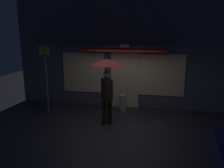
{
  "coord_description": "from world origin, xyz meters",
  "views": [
    {
      "loc": [
        1.11,
        -6.4,
        2.98
      ],
      "look_at": [
        -0.17,
        0.36,
        1.36
      ],
      "focal_mm": 36.04,
      "sensor_mm": 36.0,
      "label": 1
    }
  ],
  "objects": [
    {
      "name": "person_with_umbrella",
      "position": [
        -0.34,
        0.36,
        1.63
      ],
      "size": [
        1.03,
        1.03,
        2.15
      ],
      "rotation": [
        0.0,
        0.0,
        -1.02
      ],
      "color": "black",
      "rests_on": "ground"
    },
    {
      "name": "sidewalk_bollard",
      "position": [
        0.01,
        1.65,
        0.33
      ],
      "size": [
        0.27,
        0.27,
        0.65
      ],
      "primitive_type": "cylinder",
      "color": "#B2A899",
      "rests_on": "ground"
    },
    {
      "name": "building_facade",
      "position": [
        -0.0,
        2.34,
        2.1
      ],
      "size": [
        8.8,
        1.0,
        4.23
      ],
      "color": "#4C4C56",
      "rests_on": "ground"
    },
    {
      "name": "ground_plane",
      "position": [
        0.0,
        0.0,
        0.0
      ],
      "size": [
        18.0,
        18.0,
        0.0
      ],
      "primitive_type": "plane",
      "color": "#26262B"
    },
    {
      "name": "street_sign_post",
      "position": [
        -2.74,
        1.03,
        1.45
      ],
      "size": [
        0.4,
        0.07,
        2.57
      ],
      "color": "#595B60",
      "rests_on": "ground"
    }
  ]
}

